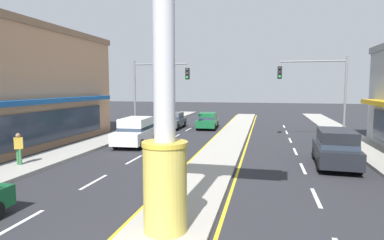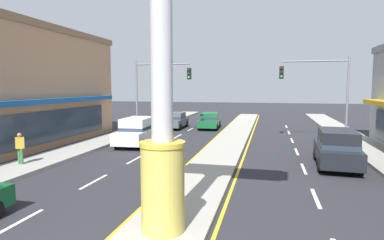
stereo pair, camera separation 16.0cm
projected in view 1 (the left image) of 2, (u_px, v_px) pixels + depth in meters
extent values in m
cube|color=#A39E93|center=(224.00, 147.00, 21.53)|extent=(2.39, 52.00, 0.14)
cube|color=#9E9B93|center=(84.00, 147.00, 21.57)|extent=(2.49, 60.00, 0.18)
cube|color=silver|center=(18.00, 224.00, 9.71)|extent=(0.14, 2.20, 0.01)
cube|color=silver|center=(94.00, 182.00, 13.98)|extent=(0.14, 2.20, 0.01)
cube|color=silver|center=(134.00, 160.00, 18.25)|extent=(0.14, 2.20, 0.01)
cube|color=silver|center=(159.00, 146.00, 22.52)|extent=(0.14, 2.20, 0.01)
cube|color=silver|center=(176.00, 136.00, 26.79)|extent=(0.14, 2.20, 0.01)
cube|color=silver|center=(188.00, 129.00, 31.06)|extent=(0.14, 2.20, 0.01)
cube|color=silver|center=(198.00, 124.00, 35.33)|extent=(0.14, 2.20, 0.01)
cube|color=silver|center=(316.00, 197.00, 12.01)|extent=(0.14, 2.20, 0.01)
cube|color=silver|center=(303.00, 168.00, 16.28)|extent=(0.14, 2.20, 0.01)
cube|color=silver|center=(295.00, 151.00, 20.55)|extent=(0.14, 2.20, 0.01)
cube|color=silver|center=(290.00, 140.00, 24.82)|extent=(0.14, 2.20, 0.01)
cube|color=silver|center=(287.00, 132.00, 29.09)|extent=(0.14, 2.20, 0.01)
cube|color=silver|center=(284.00, 126.00, 33.36)|extent=(0.14, 2.20, 0.01)
cube|color=yellow|center=(204.00, 148.00, 21.84)|extent=(0.12, 52.00, 0.01)
cube|color=yellow|center=(245.00, 149.00, 21.24)|extent=(0.12, 52.00, 0.01)
cylinder|color=gold|center=(165.00, 189.00, 8.84)|extent=(1.18, 1.18, 2.35)
cylinder|color=gold|center=(165.00, 144.00, 8.72)|extent=(1.24, 1.24, 0.12)
cylinder|color=#B7B7BC|center=(164.00, 63.00, 8.50)|extent=(0.58, 0.58, 4.40)
cube|color=#195193|center=(25.00, 102.00, 18.45)|extent=(0.90, 18.91, 0.30)
cube|color=#283342|center=(21.00, 132.00, 18.71)|extent=(0.08, 18.24, 2.00)
cylinder|color=slate|center=(135.00, 98.00, 27.63)|extent=(0.16, 0.16, 6.20)
cylinder|color=slate|center=(161.00, 64.00, 26.84)|extent=(4.62, 0.12, 0.12)
cube|color=black|center=(188.00, 74.00, 26.26)|extent=(0.32, 0.24, 0.92)
sphere|color=black|center=(187.00, 70.00, 26.09)|extent=(0.17, 0.17, 0.17)
sphere|color=black|center=(187.00, 74.00, 26.12)|extent=(0.17, 0.17, 0.17)
sphere|color=#19D83F|center=(187.00, 77.00, 26.15)|extent=(0.17, 0.17, 0.17)
cylinder|color=slate|center=(345.00, 100.00, 23.54)|extent=(0.16, 0.16, 6.20)
cylinder|color=slate|center=(313.00, 61.00, 23.76)|extent=(4.62, 0.12, 0.12)
cube|color=black|center=(280.00, 73.00, 24.19)|extent=(0.32, 0.24, 0.92)
sphere|color=black|center=(280.00, 68.00, 24.02)|extent=(0.17, 0.17, 0.17)
sphere|color=black|center=(280.00, 73.00, 24.05)|extent=(0.17, 0.17, 0.17)
sphere|color=#19D83F|center=(280.00, 77.00, 24.09)|extent=(0.17, 0.17, 0.17)
cube|color=white|center=(135.00, 135.00, 22.61)|extent=(2.15, 4.70, 0.80)
cube|color=white|center=(136.00, 124.00, 22.71)|extent=(1.83, 2.94, 0.80)
cube|color=#283342|center=(136.00, 128.00, 22.74)|extent=(1.87, 2.97, 0.24)
cylinder|color=black|center=(141.00, 144.00, 21.10)|extent=(0.26, 0.69, 0.68)
cylinder|color=black|center=(115.00, 144.00, 21.39)|extent=(0.26, 0.69, 0.68)
cylinder|color=black|center=(153.00, 138.00, 23.90)|extent=(0.26, 0.69, 0.68)
cylinder|color=black|center=(131.00, 137.00, 24.19)|extent=(0.26, 0.69, 0.68)
cube|color=#14562D|center=(208.00, 122.00, 31.67)|extent=(1.99, 4.39, 0.66)
cube|color=#14562D|center=(208.00, 116.00, 31.77)|extent=(1.66, 2.23, 0.60)
cube|color=#283342|center=(208.00, 118.00, 31.79)|extent=(1.70, 2.25, 0.24)
cylinder|color=black|center=(214.00, 127.00, 30.26)|extent=(0.25, 0.63, 0.62)
cylinder|color=black|center=(197.00, 127.00, 30.52)|extent=(0.25, 0.63, 0.62)
cylinder|color=black|center=(217.00, 124.00, 32.87)|extent=(0.25, 0.63, 0.62)
cylinder|color=black|center=(201.00, 124.00, 33.14)|extent=(0.25, 0.63, 0.62)
cube|color=black|center=(335.00, 153.00, 16.70)|extent=(2.17, 4.71, 0.80)
cube|color=black|center=(337.00, 138.00, 16.44)|extent=(1.84, 2.95, 0.80)
cube|color=#283342|center=(336.00, 143.00, 16.47)|extent=(1.88, 2.98, 0.24)
cylinder|color=black|center=(315.00, 153.00, 18.34)|extent=(0.26, 0.69, 0.68)
cylinder|color=black|center=(349.00, 155.00, 17.86)|extent=(0.26, 0.69, 0.68)
cylinder|color=black|center=(319.00, 165.00, 15.62)|extent=(0.26, 0.69, 0.68)
cylinder|color=black|center=(360.00, 167.00, 15.13)|extent=(0.26, 0.69, 0.68)
cube|color=#4C5156|center=(173.00, 122.00, 31.83)|extent=(1.85, 4.34, 0.66)
cube|color=#4C5156|center=(174.00, 116.00, 31.93)|extent=(1.59, 2.18, 0.60)
cube|color=#283342|center=(174.00, 117.00, 31.95)|extent=(1.63, 2.20, 0.24)
cylinder|color=black|center=(178.00, 127.00, 30.40)|extent=(0.23, 0.62, 0.62)
cylinder|color=black|center=(161.00, 127.00, 30.72)|extent=(0.23, 0.62, 0.62)
cylinder|color=black|center=(184.00, 124.00, 33.00)|extent=(0.23, 0.62, 0.62)
cylinder|color=black|center=(169.00, 123.00, 33.32)|extent=(0.23, 0.62, 0.62)
cylinder|color=#336B3D|center=(18.00, 157.00, 16.30)|extent=(0.14, 0.14, 0.81)
cylinder|color=#336B3D|center=(20.00, 157.00, 16.27)|extent=(0.14, 0.14, 0.81)
cube|color=gold|center=(18.00, 143.00, 16.22)|extent=(0.44, 0.43, 0.56)
sphere|color=#8C6647|center=(18.00, 135.00, 16.18)|extent=(0.22, 0.22, 0.22)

